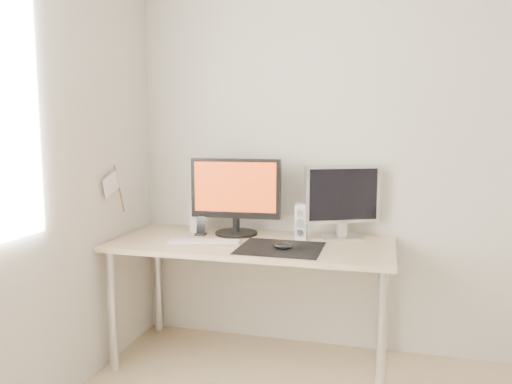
{
  "coord_description": "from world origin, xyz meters",
  "views": [
    {
      "loc": [
        -0.19,
        -1.32,
        1.38
      ],
      "look_at": [
        -0.92,
        1.45,
        1.01
      ],
      "focal_mm": 35.0,
      "sensor_mm": 36.0,
      "label": 1
    }
  ],
  "objects_px": {
    "desk": "(252,255)",
    "phone_dock": "(201,229)",
    "main_monitor": "(236,194)",
    "second_monitor": "(342,198)",
    "keyboard": "(204,242)",
    "speaker_right": "(301,222)",
    "mouse": "(283,246)",
    "speaker_left": "(197,215)"
  },
  "relations": [
    {
      "from": "desk",
      "to": "phone_dock",
      "type": "bearing_deg",
      "value": 165.14
    },
    {
      "from": "desk",
      "to": "phone_dock",
      "type": "height_order",
      "value": "phone_dock"
    },
    {
      "from": "main_monitor",
      "to": "phone_dock",
      "type": "height_order",
      "value": "main_monitor"
    },
    {
      "from": "desk",
      "to": "second_monitor",
      "type": "height_order",
      "value": "second_monitor"
    },
    {
      "from": "keyboard",
      "to": "phone_dock",
      "type": "bearing_deg",
      "value": 115.89
    },
    {
      "from": "desk",
      "to": "speaker_right",
      "type": "distance_m",
      "value": 0.35
    },
    {
      "from": "main_monitor",
      "to": "second_monitor",
      "type": "distance_m",
      "value": 0.64
    },
    {
      "from": "second_monitor",
      "to": "keyboard",
      "type": "xyz_separation_m",
      "value": [
        -0.74,
        -0.32,
        -0.23
      ]
    },
    {
      "from": "keyboard",
      "to": "phone_dock",
      "type": "distance_m",
      "value": 0.22
    },
    {
      "from": "mouse",
      "to": "main_monitor",
      "type": "bearing_deg",
      "value": 139.74
    },
    {
      "from": "desk",
      "to": "phone_dock",
      "type": "distance_m",
      "value": 0.38
    },
    {
      "from": "speaker_right",
      "to": "phone_dock",
      "type": "distance_m",
      "value": 0.62
    },
    {
      "from": "second_monitor",
      "to": "keyboard",
      "type": "height_order",
      "value": "second_monitor"
    },
    {
      "from": "keyboard",
      "to": "speaker_right",
      "type": "bearing_deg",
      "value": 26.02
    },
    {
      "from": "mouse",
      "to": "speaker_left",
      "type": "bearing_deg",
      "value": 152.35
    },
    {
      "from": "desk",
      "to": "keyboard",
      "type": "distance_m",
      "value": 0.29
    },
    {
      "from": "speaker_left",
      "to": "speaker_right",
      "type": "xyz_separation_m",
      "value": [
        0.67,
        -0.04,
        0.0
      ]
    },
    {
      "from": "keyboard",
      "to": "speaker_left",
      "type": "bearing_deg",
      "value": 118.7
    },
    {
      "from": "main_monitor",
      "to": "phone_dock",
      "type": "distance_m",
      "value": 0.31
    },
    {
      "from": "desk",
      "to": "keyboard",
      "type": "bearing_deg",
      "value": -156.88
    },
    {
      "from": "main_monitor",
      "to": "speaker_left",
      "type": "distance_m",
      "value": 0.31
    },
    {
      "from": "mouse",
      "to": "desk",
      "type": "relative_size",
      "value": 0.07
    },
    {
      "from": "mouse",
      "to": "keyboard",
      "type": "relative_size",
      "value": 0.24
    },
    {
      "from": "speaker_right",
      "to": "phone_dock",
      "type": "xyz_separation_m",
      "value": [
        -0.61,
        -0.05,
        -0.07
      ]
    },
    {
      "from": "desk",
      "to": "keyboard",
      "type": "xyz_separation_m",
      "value": [
        -0.25,
        -0.11,
        0.09
      ]
    },
    {
      "from": "speaker_left",
      "to": "phone_dock",
      "type": "relative_size",
      "value": 1.81
    },
    {
      "from": "speaker_left",
      "to": "phone_dock",
      "type": "xyz_separation_m",
      "value": [
        0.06,
        -0.09,
        -0.07
      ]
    },
    {
      "from": "speaker_left",
      "to": "mouse",
      "type": "bearing_deg",
      "value": -27.65
    },
    {
      "from": "mouse",
      "to": "phone_dock",
      "type": "relative_size",
      "value": 0.92
    },
    {
      "from": "mouse",
      "to": "keyboard",
      "type": "xyz_separation_m",
      "value": [
        -0.46,
        0.04,
        -0.01
      ]
    },
    {
      "from": "speaker_left",
      "to": "phone_dock",
      "type": "height_order",
      "value": "speaker_left"
    },
    {
      "from": "desk",
      "to": "second_monitor",
      "type": "distance_m",
      "value": 0.62
    },
    {
      "from": "mouse",
      "to": "phone_dock",
      "type": "distance_m",
      "value": 0.61
    },
    {
      "from": "second_monitor",
      "to": "phone_dock",
      "type": "bearing_deg",
      "value": -171.82
    },
    {
      "from": "mouse",
      "to": "second_monitor",
      "type": "xyz_separation_m",
      "value": [
        0.28,
        0.36,
        0.22
      ]
    },
    {
      "from": "phone_dock",
      "to": "speaker_left",
      "type": "bearing_deg",
      "value": 124.44
    },
    {
      "from": "second_monitor",
      "to": "phone_dock",
      "type": "xyz_separation_m",
      "value": [
        -0.84,
        -0.12,
        -0.21
      ]
    },
    {
      "from": "keyboard",
      "to": "phone_dock",
      "type": "xyz_separation_m",
      "value": [
        -0.1,
        0.2,
        0.03
      ]
    },
    {
      "from": "second_monitor",
      "to": "speaker_left",
      "type": "distance_m",
      "value": 0.91
    },
    {
      "from": "second_monitor",
      "to": "mouse",
      "type": "bearing_deg",
      "value": -128.19
    },
    {
      "from": "phone_dock",
      "to": "speaker_right",
      "type": "bearing_deg",
      "value": 4.81
    },
    {
      "from": "desk",
      "to": "second_monitor",
      "type": "bearing_deg",
      "value": 23.39
    }
  ]
}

